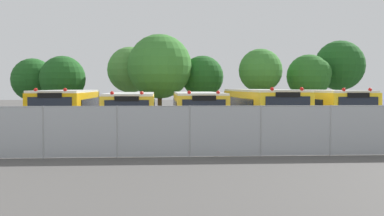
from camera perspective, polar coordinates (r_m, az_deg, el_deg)
name	(u,v)px	position (r m, az deg, el deg)	size (l,w,h in m)	color
ground_plane	(196,136)	(27.25, 0.52, -3.36)	(160.00, 160.00, 0.00)	#514F4C
school_bus_0	(68,111)	(27.55, -14.71, -0.36)	(2.66, 9.41, 2.76)	#EAA80C
school_bus_1	(132,112)	(27.06, -7.25, -0.51)	(2.70, 9.99, 2.60)	yellow
school_bus_2	(197,112)	(26.92, 0.61, -0.48)	(2.62, 9.84, 2.63)	yellow
school_bus_3	(260,110)	(27.49, 8.23, -0.26)	(2.78, 11.38, 2.80)	yellow
school_bus_4	(320,110)	(28.34, 15.15, -0.28)	(2.60, 10.41, 2.76)	yellow
tree_0	(31,80)	(38.80, -18.76, 3.18)	(3.32, 3.32, 5.04)	#4C3823
tree_1	(62,79)	(37.05, -15.34, 3.39)	(3.45, 3.45, 5.17)	#4C3823
tree_2	(131,70)	(38.33, -7.39, 4.58)	(3.66, 3.66, 6.03)	#4C3823
tree_3	(162,65)	(36.45, -3.68, 5.18)	(4.92, 4.92, 6.84)	#4C3823
tree_4	(202,77)	(37.32, 1.18, 3.72)	(3.31, 3.31, 5.28)	#4C3823
tree_5	(262,71)	(36.51, 8.39, 4.41)	(3.33, 3.33, 5.73)	#4C3823
tree_6	(311,76)	(37.90, 14.07, 3.79)	(3.40, 3.40, 5.34)	#4C3823
tree_7	(340,65)	(40.84, 17.40, 4.91)	(4.10, 4.10, 6.63)	#4C3823
chainlink_fence	(225,130)	(19.06, 4.04, -2.68)	(20.19, 0.07, 2.06)	#9EA0A3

